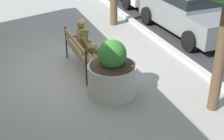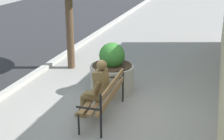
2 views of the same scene
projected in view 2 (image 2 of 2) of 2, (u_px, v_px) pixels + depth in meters
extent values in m
plane|color=gray|center=(109.00, 116.00, 7.52)|extent=(80.00, 80.00, 0.00)
cube|color=olive|center=(109.00, 99.00, 7.31)|extent=(1.70, 0.16, 0.04)
cube|color=olive|center=(101.00, 98.00, 7.36)|extent=(1.70, 0.16, 0.04)
cube|color=olive|center=(94.00, 97.00, 7.41)|extent=(1.70, 0.16, 0.04)
cube|color=olive|center=(113.00, 92.00, 7.23)|extent=(1.70, 0.08, 0.11)
cube|color=olive|center=(113.00, 83.00, 7.16)|extent=(1.70, 0.08, 0.11)
cylinder|color=black|center=(79.00, 125.00, 6.69)|extent=(0.04, 0.04, 0.45)
cylinder|color=black|center=(101.00, 117.00, 6.48)|extent=(0.04, 0.04, 0.95)
cube|color=black|center=(88.00, 108.00, 6.51)|extent=(0.05, 0.48, 0.03)
cylinder|color=black|center=(105.00, 91.00, 8.28)|extent=(0.04, 0.04, 0.45)
cylinder|color=black|center=(123.00, 84.00, 8.08)|extent=(0.04, 0.04, 0.95)
cube|color=black|center=(112.00, 77.00, 8.10)|extent=(0.05, 0.48, 0.03)
cube|color=brown|center=(97.00, 95.00, 7.26)|extent=(0.36, 0.34, 0.16)
cube|color=brown|center=(101.00, 82.00, 7.11)|extent=(0.38, 0.31, 0.55)
sphere|color=brown|center=(102.00, 65.00, 6.98)|extent=(0.22, 0.22, 0.22)
cylinder|color=brown|center=(96.00, 88.00, 6.95)|extent=(0.10, 0.19, 0.29)
cylinder|color=brown|center=(90.00, 94.00, 7.04)|extent=(0.10, 0.27, 0.10)
cylinder|color=brown|center=(105.00, 80.00, 7.33)|extent=(0.10, 0.19, 0.29)
cylinder|color=brown|center=(99.00, 86.00, 7.45)|extent=(0.10, 0.27, 0.10)
cylinder|color=brown|center=(90.00, 97.00, 7.24)|extent=(0.15, 0.37, 0.14)
cylinder|color=brown|center=(83.00, 107.00, 7.39)|extent=(0.11, 0.11, 0.50)
cube|color=brown|center=(81.00, 115.00, 7.49)|extent=(0.13, 0.25, 0.07)
cylinder|color=brown|center=(93.00, 94.00, 7.40)|extent=(0.15, 0.37, 0.14)
cylinder|color=brown|center=(86.00, 104.00, 7.55)|extent=(0.11, 0.11, 0.50)
cube|color=brown|center=(84.00, 112.00, 7.65)|extent=(0.13, 0.25, 0.07)
cube|color=brown|center=(85.00, 107.00, 7.76)|extent=(0.29, 0.20, 0.16)
cylinder|color=#A8A399|center=(112.00, 79.00, 8.72)|extent=(1.14, 1.14, 0.71)
cylinder|color=#38281C|center=(112.00, 65.00, 8.60)|extent=(1.02, 1.02, 0.03)
sphere|color=#2D6B28|center=(112.00, 55.00, 8.51)|extent=(0.66, 0.66, 0.66)
cylinder|color=brown|center=(70.00, 24.00, 10.15)|extent=(0.23, 0.23, 2.79)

